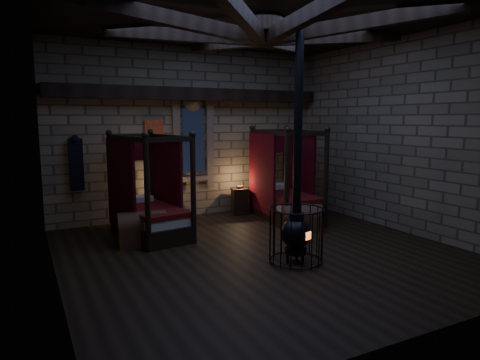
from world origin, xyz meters
name	(u,v)px	position (x,y,z in m)	size (l,w,h in m)	color
room	(261,44)	(0.00, 0.09, 3.74)	(7.02, 7.02, 4.29)	black
bed_left	(149,211)	(-1.54, 2.08, 0.52)	(1.36, 2.16, 2.12)	black
bed_right	(284,197)	(1.85, 2.09, 0.54)	(1.33, 2.19, 2.18)	black
trunk_left	(142,230)	(-1.85, 1.50, 0.30)	(0.98, 0.70, 0.67)	#562E1B
trunk_right	(302,219)	(1.56, 0.95, 0.26)	(0.94, 0.79, 0.59)	#562E1B
nightstand_left	(166,207)	(-0.89, 3.05, 0.37)	(0.52, 0.51, 0.89)	black
nightstand_right	(240,201)	(1.10, 3.03, 0.35)	(0.50, 0.49, 0.74)	black
stove	(296,229)	(0.23, -0.75, 0.59)	(0.93, 0.93, 4.05)	black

